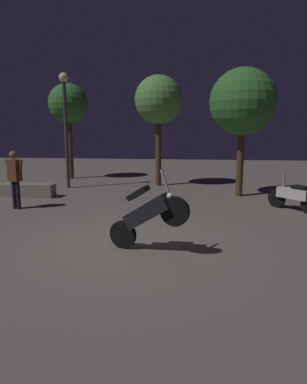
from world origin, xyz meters
name	(u,v)px	position (x,y,z in m)	size (l,w,h in m)	color
ground_plane	(127,244)	(0.00, 0.00, 0.00)	(40.00, 40.00, 0.00)	#605951
motorcycle_black_foreground	(148,215)	(0.48, -0.40, 0.74)	(1.61, 0.61, 1.63)	black
motorcycle_white_parked_left	(293,196)	(4.25, 3.46, 0.44)	(1.17, 1.31, 1.11)	black
person_rider_beside	(15,174)	(-3.87, 2.80, 1.04)	(0.66, 0.34, 1.73)	black
streetlamp_near	(65,115)	(-3.64, 6.55, 2.88)	(0.36, 0.36, 4.47)	#38383D
tree_left_bg	(243,102)	(2.98, 5.56, 3.23)	(2.26, 2.26, 4.39)	#4C331E
tree_center_bg	(159,101)	(-0.08, 7.54, 3.46)	(1.94, 1.94, 4.47)	#4C331E
tree_right_bg	(68,105)	(-4.43, 9.14, 3.45)	(1.84, 1.84, 4.42)	#4C331E
planter_wall_low	(13,190)	(-4.97, 4.62, 0.23)	(2.99, 0.50, 0.45)	gray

